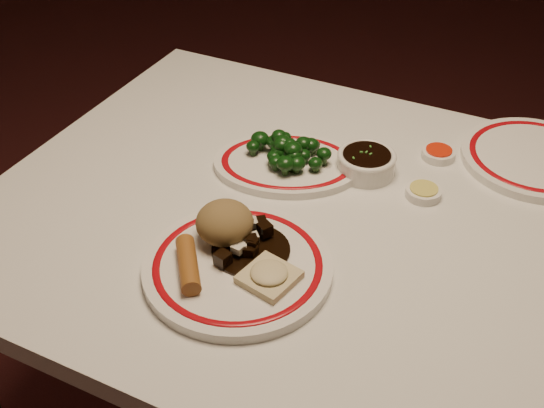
{
  "coord_description": "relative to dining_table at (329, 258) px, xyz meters",
  "views": [
    {
      "loc": [
        0.31,
        -0.86,
        1.48
      ],
      "look_at": [
        -0.08,
        -0.07,
        0.8
      ],
      "focal_mm": 45.0,
      "sensor_mm": 36.0,
      "label": 1
    }
  ],
  "objects": [
    {
      "name": "soy_bowl",
      "position": [
        0.01,
        0.15,
        0.11
      ],
      "size": [
        0.11,
        0.11,
        0.04
      ],
      "color": "white",
      "rests_on": "dining_table"
    },
    {
      "name": "far_plate",
      "position": [
        0.28,
        0.33,
        0.1
      ],
      "size": [
        0.34,
        0.34,
        0.02
      ],
      "color": "white",
      "rests_on": "dining_table"
    },
    {
      "name": "broccoli_plate",
      "position": [
        -0.13,
        0.1,
        0.1
      ],
      "size": [
        0.33,
        0.31,
        0.02
      ],
      "color": "white",
      "rests_on": "dining_table"
    },
    {
      "name": "fried_wonton",
      "position": [
        -0.02,
        -0.2,
        0.12
      ],
      "size": [
        0.09,
        0.09,
        0.02
      ],
      "color": "#CBBE8F",
      "rests_on": "main_plate"
    },
    {
      "name": "rice_mound",
      "position": [
        -0.13,
        -0.14,
        0.14
      ],
      "size": [
        0.09,
        0.09,
        0.07
      ],
      "primitive_type": "ellipsoid",
      "color": "olive",
      "rests_on": "main_plate"
    },
    {
      "name": "stirfry_heap",
      "position": [
        -0.08,
        -0.15,
        0.12
      ],
      "size": [
        0.12,
        0.13,
        0.03
      ],
      "color": "black",
      "rests_on": "main_plate"
    },
    {
      "name": "dining_table",
      "position": [
        0.0,
        0.0,
        0.0
      ],
      "size": [
        1.2,
        0.9,
        0.75
      ],
      "color": "white",
      "rests_on": "ground"
    },
    {
      "name": "spring_roll",
      "position": [
        -0.14,
        -0.24,
        0.12
      ],
      "size": [
        0.09,
        0.11,
        0.03
      ],
      "primitive_type": "cylinder",
      "rotation": [
        1.57,
        0.0,
        0.65
      ],
      "color": "#965C25",
      "rests_on": "main_plate"
    },
    {
      "name": "sweet_sour_dish",
      "position": [
        0.11,
        0.26,
        0.1
      ],
      "size": [
        0.06,
        0.06,
        0.02
      ],
      "color": "white",
      "rests_on": "dining_table"
    },
    {
      "name": "mustard_dish",
      "position": [
        0.12,
        0.13,
        0.1
      ],
      "size": [
        0.06,
        0.06,
        0.02
      ],
      "color": "white",
      "rests_on": "dining_table"
    },
    {
      "name": "broccoli_pile",
      "position": [
        -0.13,
        0.1,
        0.13
      ],
      "size": [
        0.16,
        0.12,
        0.05
      ],
      "color": "#23471C",
      "rests_on": "broccoli_plate"
    },
    {
      "name": "main_plate",
      "position": [
        -0.08,
        -0.19,
        0.1
      ],
      "size": [
        0.38,
        0.38,
        0.02
      ],
      "color": "white",
      "rests_on": "dining_table"
    }
  ]
}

